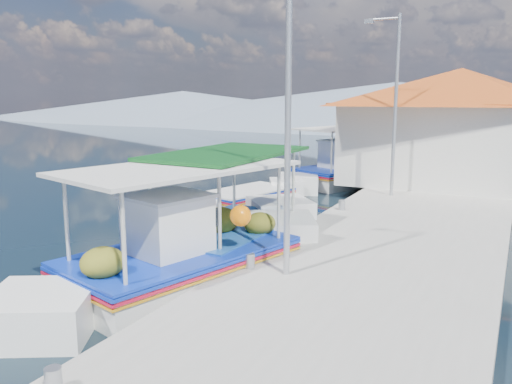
% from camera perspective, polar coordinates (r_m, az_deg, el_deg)
% --- Properties ---
extents(ground, '(160.00, 160.00, 0.00)m').
position_cam_1_polar(ground, '(11.70, -22.54, -10.01)').
color(ground, black).
rests_on(ground, ground).
extents(quay, '(5.00, 44.00, 0.50)m').
position_cam_1_polar(quay, '(13.77, 15.03, -5.38)').
color(quay, '#A29E97').
rests_on(quay, ground).
extents(bollards, '(0.20, 17.20, 0.30)m').
position_cam_1_polar(bollards, '(13.53, 5.71, -3.59)').
color(bollards, '#A5A8AD').
rests_on(bollards, quay).
extents(main_caique, '(3.97, 8.17, 2.80)m').
position_cam_1_polar(main_caique, '(11.20, -7.87, -7.28)').
color(main_caique, silver).
rests_on(main_caique, ground).
extents(caique_green_canopy, '(2.51, 7.75, 2.90)m').
position_cam_1_polar(caique_green_canopy, '(12.92, -2.80, -5.23)').
color(caique_green_canopy, silver).
rests_on(caique_green_canopy, ground).
extents(caique_blue_hull, '(2.75, 5.56, 1.03)m').
position_cam_1_polar(caique_blue_hull, '(18.31, -0.90, -0.96)').
color(caique_blue_hull, silver).
rests_on(caique_blue_hull, ground).
extents(caique_far, '(4.29, 7.29, 2.77)m').
position_cam_1_polar(caique_far, '(23.46, 9.40, 2.05)').
color(caique_far, silver).
rests_on(caique_far, ground).
extents(harbor_building, '(10.49, 10.49, 4.40)m').
position_cam_1_polar(harbor_building, '(22.15, 21.01, 6.88)').
color(harbor_building, silver).
rests_on(harbor_building, quay).
extents(lamp_post_near, '(1.21, 0.14, 6.00)m').
position_cam_1_polar(lamp_post_near, '(9.85, 2.99, 9.97)').
color(lamp_post_near, '#A5A8AD').
rests_on(lamp_post_near, quay).
extents(lamp_post_far, '(1.21, 0.14, 6.00)m').
position_cam_1_polar(lamp_post_far, '(18.44, 14.58, 9.96)').
color(lamp_post_far, '#A5A8AD').
rests_on(lamp_post_far, quay).
extents(mountain_ridge, '(171.40, 96.00, 5.50)m').
position_cam_1_polar(mountain_ridge, '(63.06, 25.32, 7.91)').
color(mountain_ridge, slate).
rests_on(mountain_ridge, ground).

